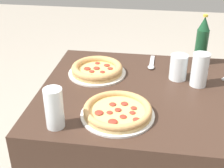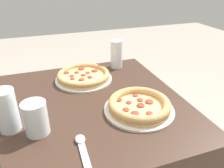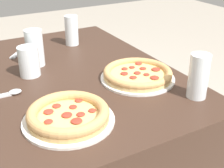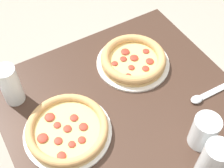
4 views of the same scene
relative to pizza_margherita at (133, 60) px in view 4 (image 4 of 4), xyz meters
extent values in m
cylinder|color=silver|center=(0.00, 0.00, -0.02)|extent=(0.27, 0.27, 0.01)
cylinder|color=tan|center=(0.00, 0.00, -0.01)|extent=(0.23, 0.23, 0.01)
cylinder|color=#E5C170|center=(0.00, 0.00, 0.00)|extent=(0.20, 0.20, 0.00)
torus|color=tan|center=(0.00, 0.00, 0.01)|extent=(0.24, 0.24, 0.03)
ellipsoid|color=#A83323|center=(0.00, -0.01, 0.01)|extent=(0.03, 0.03, 0.01)
ellipsoid|color=#A83323|center=(0.01, -0.06, 0.00)|extent=(0.02, 0.02, 0.01)
ellipsoid|color=#A83323|center=(-0.06, -0.01, 0.00)|extent=(0.03, 0.03, 0.01)
ellipsoid|color=#A83323|center=(-0.03, 0.03, 0.00)|extent=(0.02, 0.02, 0.01)
ellipsoid|color=#A83323|center=(-0.06, 0.06, 0.00)|extent=(0.02, 0.02, 0.01)
ellipsoid|color=#A83323|center=(0.02, 0.03, 0.00)|extent=(0.03, 0.03, 0.01)
ellipsoid|color=#A83323|center=(0.02, 0.07, 0.00)|extent=(0.02, 0.02, 0.01)
ellipsoid|color=#A83323|center=(-0.04, -0.04, 0.00)|extent=(0.03, 0.03, 0.01)
ellipsoid|color=#A83323|center=(0.05, 0.01, 0.01)|extent=(0.03, 0.03, 0.01)
cylinder|color=white|center=(-0.14, 0.33, -0.02)|extent=(0.27, 0.27, 0.01)
cylinder|color=#DBB775|center=(-0.14, 0.33, -0.01)|extent=(0.25, 0.25, 0.01)
cylinder|color=#E5C170|center=(-0.14, 0.33, 0.00)|extent=(0.22, 0.22, 0.00)
torus|color=tan|center=(-0.14, 0.33, 0.01)|extent=(0.25, 0.25, 0.03)
ellipsoid|color=#A83323|center=(-0.12, 0.29, 0.00)|extent=(0.03, 0.03, 0.01)
ellipsoid|color=#A83323|center=(-0.11, 0.35, 0.00)|extent=(0.02, 0.02, 0.01)
ellipsoid|color=#A83323|center=(-0.19, 0.34, 0.00)|extent=(0.02, 0.02, 0.00)
ellipsoid|color=#A83323|center=(-0.08, 0.36, 0.01)|extent=(0.03, 0.03, 0.01)
ellipsoid|color=#A83323|center=(-0.20, 0.31, 0.00)|extent=(0.02, 0.02, 0.01)
ellipsoid|color=#A83323|center=(-0.13, 0.40, 0.01)|extent=(0.03, 0.03, 0.01)
ellipsoid|color=#A83323|center=(-0.21, 0.38, 0.00)|extent=(0.03, 0.03, 0.01)
ellipsoid|color=#A83323|center=(-0.14, 0.33, 0.00)|extent=(0.03, 0.03, 0.01)
ellipsoid|color=#A83323|center=(-0.16, 0.37, 0.00)|extent=(0.03, 0.03, 0.01)
ellipsoid|color=#A83323|center=(-0.16, 0.28, 0.00)|extent=(0.03, 0.03, 0.01)
cylinder|color=white|center=(-0.37, -0.01, 0.04)|extent=(0.08, 0.08, 0.11)
cylinder|color=silver|center=(-0.37, -0.01, 0.02)|extent=(0.06, 0.06, 0.08)
cylinder|color=white|center=(0.07, 0.42, 0.05)|extent=(0.06, 0.06, 0.15)
cylinder|color=beige|center=(0.07, 0.42, 0.03)|extent=(0.05, 0.05, 0.10)
cylinder|color=white|center=(-0.45, 0.04, 0.05)|extent=(0.07, 0.07, 0.15)
cylinder|color=orange|center=(-0.45, 0.04, 0.03)|extent=(0.06, 0.06, 0.10)
cube|color=silver|center=(-0.25, -0.17, -0.02)|extent=(0.02, 0.13, 0.01)
ellipsoid|color=silver|center=(-0.25, -0.09, -0.01)|extent=(0.03, 0.04, 0.02)
camera|label=1|loc=(-0.26, 1.27, 0.63)|focal=50.00mm
camera|label=2|loc=(-0.32, -0.62, 0.45)|focal=35.00mm
camera|label=3|loc=(0.72, -0.26, 0.47)|focal=50.00mm
camera|label=4|loc=(-0.62, 0.45, 0.83)|focal=50.00mm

